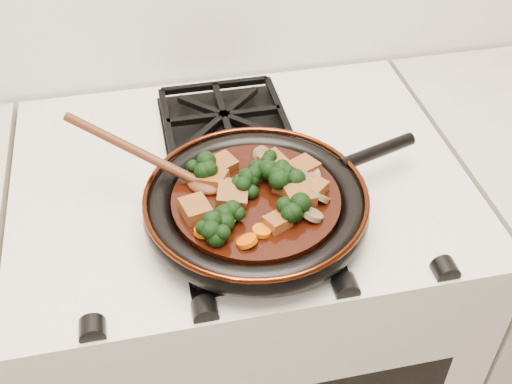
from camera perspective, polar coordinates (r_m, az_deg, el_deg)
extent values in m
cube|color=silver|center=(1.43, -1.22, -12.23)|extent=(0.76, 0.60, 0.90)
cylinder|color=black|center=(0.98, 0.00, -1.61)|extent=(0.31, 0.31, 0.01)
torus|color=black|center=(0.97, 0.00, -1.23)|extent=(0.34, 0.34, 0.04)
torus|color=#441A09|center=(0.96, 0.00, -0.31)|extent=(0.34, 0.34, 0.01)
cylinder|color=black|center=(1.06, 10.73, 3.57)|extent=(0.14, 0.06, 0.02)
cylinder|color=black|center=(0.97, 0.00, -0.92)|extent=(0.25, 0.25, 0.02)
cube|color=brown|center=(0.95, -2.13, -0.37)|extent=(0.06, 0.05, 0.03)
cube|color=brown|center=(0.91, 1.93, -2.71)|extent=(0.04, 0.04, 0.02)
cube|color=brown|center=(1.00, 4.27, 2.13)|extent=(0.05, 0.05, 0.02)
cube|color=brown|center=(0.98, -3.81, 1.09)|extent=(0.05, 0.05, 0.03)
cube|color=brown|center=(0.96, -1.98, 0.28)|extent=(0.04, 0.04, 0.02)
cube|color=brown|center=(1.01, 1.58, 2.53)|extent=(0.05, 0.05, 0.03)
cube|color=brown|center=(0.97, 2.91, 0.53)|extent=(0.05, 0.05, 0.02)
cube|color=brown|center=(0.97, 5.18, 0.46)|extent=(0.05, 0.05, 0.02)
cube|color=brown|center=(1.01, -2.91, 2.51)|extent=(0.05, 0.05, 0.02)
cube|color=brown|center=(0.95, 3.91, -0.43)|extent=(0.05, 0.04, 0.03)
cube|color=brown|center=(0.93, -5.41, -1.59)|extent=(0.05, 0.05, 0.03)
cylinder|color=#C45005|center=(0.90, 0.53, -3.47)|extent=(0.03, 0.03, 0.01)
cylinder|color=#C45005|center=(0.89, -0.80, -4.38)|extent=(0.03, 0.03, 0.02)
cylinder|color=#C45005|center=(0.90, -4.69, -3.53)|extent=(0.03, 0.03, 0.02)
cylinder|color=#C45005|center=(0.99, 3.29, 1.17)|extent=(0.03, 0.03, 0.01)
cylinder|color=brown|center=(0.99, 4.74, 1.52)|extent=(0.04, 0.04, 0.02)
cylinder|color=brown|center=(1.03, 0.57, 3.29)|extent=(0.04, 0.04, 0.03)
cylinder|color=brown|center=(0.93, 5.05, -2.03)|extent=(0.04, 0.04, 0.02)
cylinder|color=brown|center=(0.96, 5.56, -0.32)|extent=(0.05, 0.05, 0.03)
cylinder|color=brown|center=(0.99, 4.87, 1.37)|extent=(0.04, 0.05, 0.03)
ellipsoid|color=#4C2310|center=(0.98, -4.56, 0.60)|extent=(0.07, 0.06, 0.02)
cylinder|color=#4C2310|center=(1.00, -10.72, 3.66)|extent=(0.02, 0.02, 0.24)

